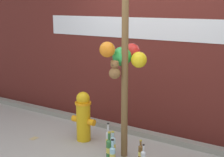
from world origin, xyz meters
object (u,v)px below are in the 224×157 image
object	(u,v)px
memorial_post	(125,38)
bottle_4	(113,155)
fire_hydrant	(83,116)
bottle_0	(109,149)
bottle_1	(140,153)
bottle_2	(108,141)
bottle_5	(113,146)

from	to	relation	value
memorial_post	bottle_4	world-z (taller)	memorial_post
fire_hydrant	bottle_0	world-z (taller)	fire_hydrant
fire_hydrant	bottle_1	xyz separation A→B (m)	(1.05, -0.18, -0.24)
fire_hydrant	bottle_2	xyz separation A→B (m)	(0.55, -0.16, -0.20)
memorial_post	bottle_0	xyz separation A→B (m)	(-0.06, -0.26, -1.41)
fire_hydrant	bottle_5	xyz separation A→B (m)	(0.69, -0.26, -0.21)
fire_hydrant	bottle_5	size ratio (longest dim) A/B	2.00
bottle_1	bottle_5	bearing A→B (deg)	-166.75
bottle_0	bottle_4	size ratio (longest dim) A/B	1.15
bottle_2	bottle_5	size ratio (longest dim) A/B	1.14
bottle_2	bottle_4	size ratio (longest dim) A/B	1.22
memorial_post	bottle_5	size ratio (longest dim) A/B	7.73
fire_hydrant	bottle_0	bearing A→B (deg)	-27.27
memorial_post	bottle_4	distance (m)	1.47
bottle_0	bottle_5	bearing A→B (deg)	94.21
bottle_4	bottle_5	bearing A→B (deg)	122.35
bottle_1	bottle_2	bearing A→B (deg)	177.88
fire_hydrant	bottle_0	xyz separation A→B (m)	(0.70, -0.36, -0.21)
bottle_2	bottle_5	world-z (taller)	bottle_2
bottle_4	bottle_0	bearing A→B (deg)	142.61
fire_hydrant	bottle_4	bearing A→B (deg)	-28.69
bottle_0	bottle_5	size ratio (longest dim) A/B	1.07
bottle_2	bottle_5	distance (m)	0.18
fire_hydrant	bottle_1	size ratio (longest dim) A/B	2.42
bottle_4	bottle_1	bearing A→B (deg)	45.27
memorial_post	bottle_5	bearing A→B (deg)	-110.95
bottle_4	fire_hydrant	bearing A→B (deg)	151.31
bottle_2	memorial_post	bearing A→B (deg)	17.53
memorial_post	fire_hydrant	distance (m)	1.42
bottle_2	bottle_4	distance (m)	0.38
bottle_0	bottle_2	xyz separation A→B (m)	(-0.15, 0.20, 0.01)
bottle_0	bottle_2	bearing A→B (deg)	127.03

